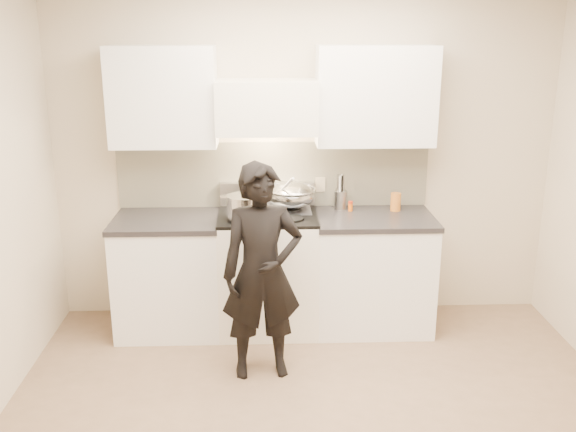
{
  "coord_description": "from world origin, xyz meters",
  "views": [
    {
      "loc": [
        -0.32,
        -3.32,
        2.35
      ],
      "look_at": [
        -0.16,
        1.05,
        1.04
      ],
      "focal_mm": 40.0,
      "sensor_mm": 36.0,
      "label": 1
    }
  ],
  "objects": [
    {
      "name": "person",
      "position": [
        -0.35,
        0.7,
        0.75
      ],
      "size": [
        0.59,
        0.43,
        1.5
      ],
      "primitive_type": "imported",
      "rotation": [
        0.0,
        0.0,
        0.13
      ],
      "color": "black",
      "rests_on": "ground"
    },
    {
      "name": "oil_glass",
      "position": [
        0.72,
        1.57,
        0.99
      ],
      "size": [
        0.08,
        0.08,
        0.14
      ],
      "color": "orange",
      "rests_on": "counter_right"
    },
    {
      "name": "spice_jar",
      "position": [
        0.36,
        1.57,
        0.96
      ],
      "size": [
        0.04,
        0.04,
        0.08
      ],
      "color": "#EF6207",
      "rests_on": "counter_right"
    },
    {
      "name": "utensil_crock",
      "position": [
        0.29,
        1.64,
        1.01
      ],
      "size": [
        0.1,
        0.1,
        0.28
      ],
      "color": "#ADADAD",
      "rests_on": "counter_right"
    },
    {
      "name": "counter_left",
      "position": [
        -1.08,
        1.43,
        0.46
      ],
      "size": [
        0.82,
        0.67,
        0.92
      ],
      "color": "white",
      "rests_on": "ground"
    },
    {
      "name": "wok",
      "position": [
        -0.11,
        1.54,
        1.06
      ],
      "size": [
        0.39,
        0.47,
        0.31
      ],
      "color": "silver",
      "rests_on": "stove"
    },
    {
      "name": "stock_pot",
      "position": [
        -0.48,
        1.28,
        1.05
      ],
      "size": [
        0.36,
        0.33,
        0.17
      ],
      "color": "silver",
      "rests_on": "stove"
    },
    {
      "name": "ground_plane",
      "position": [
        0.0,
        0.0,
        0.0
      ],
      "size": [
        4.0,
        4.0,
        0.0
      ],
      "primitive_type": "plane",
      "color": "#896B52"
    },
    {
      "name": "counter_right",
      "position": [
        0.53,
        1.43,
        0.46
      ],
      "size": [
        0.92,
        0.67,
        0.92
      ],
      "color": "white",
      "rests_on": "ground"
    },
    {
      "name": "stove",
      "position": [
        -0.3,
        1.42,
        0.47
      ],
      "size": [
        0.76,
        0.65,
        0.96
      ],
      "color": "white",
      "rests_on": "ground"
    },
    {
      "name": "room_shell",
      "position": [
        -0.06,
        0.37,
        1.6
      ],
      "size": [
        4.04,
        3.54,
        2.7
      ],
      "color": "beige",
      "rests_on": "ground"
    }
  ]
}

